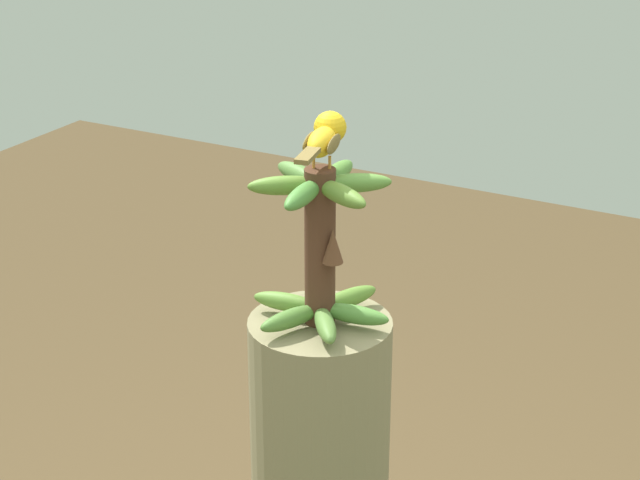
# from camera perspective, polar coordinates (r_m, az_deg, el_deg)

# --- Properties ---
(banana_bunch) EXTENTS (0.26, 0.25, 0.28)m
(banana_bunch) POSITION_cam_1_polar(r_m,az_deg,el_deg) (1.87, 0.02, -0.40)
(banana_bunch) COLOR #4C2D1E
(banana_bunch) RESTS_ON banana_tree
(perched_bird) EXTENTS (0.07, 0.21, 0.08)m
(perched_bird) POSITION_cam_1_polar(r_m,az_deg,el_deg) (1.82, 0.28, 5.42)
(perched_bird) COLOR #C68933
(perched_bird) RESTS_ON banana_bunch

